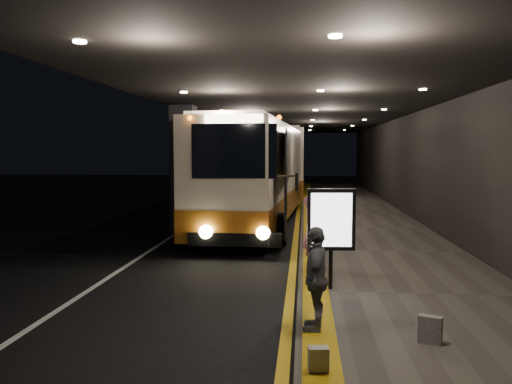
{
  "coord_description": "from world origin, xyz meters",
  "views": [
    {
      "loc": [
        2.61,
        -12.77,
        2.87
      ],
      "look_at": [
        1.24,
        1.34,
        1.7
      ],
      "focal_mm": 35.0,
      "sensor_mm": 36.0,
      "label": 1
    }
  ],
  "objects_px": {
    "bag_polka": "(430,329)",
    "info_sign": "(331,221)",
    "passenger_boarding": "(312,231)",
    "coach_main": "(256,178)",
    "passenger_waiting_grey": "(316,278)",
    "stanchion_post": "(314,254)",
    "bag_plain": "(318,360)",
    "coach_second": "(276,166)"
  },
  "relations": [
    {
      "from": "passenger_boarding",
      "to": "coach_main",
      "type": "bearing_deg",
      "value": 12.92
    },
    {
      "from": "info_sign",
      "to": "stanchion_post",
      "type": "bearing_deg",
      "value": 107.98
    },
    {
      "from": "passenger_boarding",
      "to": "stanchion_post",
      "type": "relative_size",
      "value": 1.57
    },
    {
      "from": "coach_second",
      "to": "info_sign",
      "type": "height_order",
      "value": "coach_second"
    },
    {
      "from": "bag_plain",
      "to": "info_sign",
      "type": "relative_size",
      "value": 0.16
    },
    {
      "from": "coach_second",
      "to": "passenger_boarding",
      "type": "bearing_deg",
      "value": -87.83
    },
    {
      "from": "bag_polka",
      "to": "info_sign",
      "type": "height_order",
      "value": "info_sign"
    },
    {
      "from": "passenger_boarding",
      "to": "bag_polka",
      "type": "bearing_deg",
      "value": -163.08
    },
    {
      "from": "passenger_boarding",
      "to": "bag_polka",
      "type": "distance_m",
      "value": 4.85
    },
    {
      "from": "bag_polka",
      "to": "stanchion_post",
      "type": "height_order",
      "value": "stanchion_post"
    },
    {
      "from": "passenger_waiting_grey",
      "to": "coach_second",
      "type": "bearing_deg",
      "value": -170.44
    },
    {
      "from": "passenger_boarding",
      "to": "info_sign",
      "type": "distance_m",
      "value": 1.95
    },
    {
      "from": "passenger_waiting_grey",
      "to": "info_sign",
      "type": "xyz_separation_m",
      "value": [
        0.34,
        2.31,
        0.55
      ]
    },
    {
      "from": "passenger_waiting_grey",
      "to": "info_sign",
      "type": "height_order",
      "value": "info_sign"
    },
    {
      "from": "coach_main",
      "to": "bag_polka",
      "type": "xyz_separation_m",
      "value": [
        3.6,
        -11.7,
        -1.49
      ]
    },
    {
      "from": "coach_main",
      "to": "info_sign",
      "type": "distance_m",
      "value": 9.33
    },
    {
      "from": "coach_second",
      "to": "coach_main",
      "type": "bearing_deg",
      "value": -93.72
    },
    {
      "from": "coach_second",
      "to": "passenger_waiting_grey",
      "type": "distance_m",
      "value": 23.92
    },
    {
      "from": "stanchion_post",
      "to": "coach_main",
      "type": "bearing_deg",
      "value": 103.7
    },
    {
      "from": "coach_main",
      "to": "coach_second",
      "type": "xyz_separation_m",
      "value": [
        0.06,
        12.48,
        0.11
      ]
    },
    {
      "from": "coach_main",
      "to": "bag_plain",
      "type": "xyz_separation_m",
      "value": [
        2.0,
        -12.8,
        -1.53
      ]
    },
    {
      "from": "bag_polka",
      "to": "passenger_waiting_grey",
      "type": "bearing_deg",
      "value": 167.35
    },
    {
      "from": "passenger_boarding",
      "to": "bag_polka",
      "type": "xyz_separation_m",
      "value": [
        1.61,
        -4.53,
        -0.65
      ]
    },
    {
      "from": "passenger_waiting_grey",
      "to": "bag_plain",
      "type": "bearing_deg",
      "value": 4.9
    },
    {
      "from": "passenger_boarding",
      "to": "bag_plain",
      "type": "bearing_deg",
      "value": 177.37
    },
    {
      "from": "coach_second",
      "to": "passenger_waiting_grey",
      "type": "height_order",
      "value": "coach_second"
    },
    {
      "from": "passenger_waiting_grey",
      "to": "passenger_boarding",
      "type": "bearing_deg",
      "value": -175.1
    },
    {
      "from": "stanchion_post",
      "to": "bag_plain",
      "type": "bearing_deg",
      "value": -90.36
    },
    {
      "from": "info_sign",
      "to": "passenger_boarding",
      "type": "bearing_deg",
      "value": 94.87
    },
    {
      "from": "coach_main",
      "to": "passenger_waiting_grey",
      "type": "height_order",
      "value": "coach_main"
    },
    {
      "from": "info_sign",
      "to": "bag_plain",
      "type": "bearing_deg",
      "value": -100.8
    },
    {
      "from": "coach_main",
      "to": "passenger_waiting_grey",
      "type": "distance_m",
      "value": 11.54
    },
    {
      "from": "coach_second",
      "to": "bag_plain",
      "type": "height_order",
      "value": "coach_second"
    },
    {
      "from": "stanchion_post",
      "to": "coach_second",
      "type": "bearing_deg",
      "value": 95.4
    },
    {
      "from": "bag_polka",
      "to": "coach_second",
      "type": "bearing_deg",
      "value": 98.34
    },
    {
      "from": "coach_second",
      "to": "bag_plain",
      "type": "bearing_deg",
      "value": -89.08
    },
    {
      "from": "passenger_boarding",
      "to": "info_sign",
      "type": "bearing_deg",
      "value": -172.16
    },
    {
      "from": "coach_second",
      "to": "bag_polka",
      "type": "bearing_deg",
      "value": -85.12
    },
    {
      "from": "passenger_boarding",
      "to": "info_sign",
      "type": "xyz_separation_m",
      "value": [
        0.34,
        -1.85,
        0.5
      ]
    },
    {
      "from": "coach_second",
      "to": "stanchion_post",
      "type": "xyz_separation_m",
      "value": [
        1.97,
        -20.79,
        -1.26
      ]
    },
    {
      "from": "bag_plain",
      "to": "passenger_boarding",
      "type": "bearing_deg",
      "value": 90.0
    },
    {
      "from": "passenger_waiting_grey",
      "to": "stanchion_post",
      "type": "relative_size",
      "value": 1.49
    }
  ]
}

